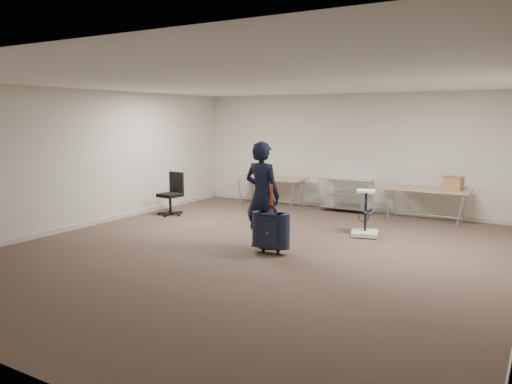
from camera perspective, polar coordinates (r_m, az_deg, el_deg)
The scene contains 10 objects.
ground at distance 8.45m, azimuth -0.05°, elevation -6.84°, with size 9.00×9.00×0.00m, color #3F2F26.
room_shell at distance 9.61m, azimuth 4.19°, elevation -4.65°, with size 8.00×9.00×9.00m.
folding_table_left at distance 12.61m, azimuth 1.73°, elevation 1.44°, with size 1.80×0.75×0.73m.
folding_table_right at distance 11.29m, azimuth 18.85°, elevation 0.13°, with size 1.80×0.75×0.73m.
wire_shelf at distance 12.08m, azimuth 10.21°, elevation -0.15°, with size 1.22×0.47×0.80m.
person at distance 8.54m, azimuth 0.71°, elevation -0.35°, with size 0.67×0.44×1.84m, color black.
suitcase at distance 8.24m, azimuth 1.71°, elevation -4.40°, with size 0.44×0.28×1.16m.
office_chair at distance 11.69m, azimuth -9.62°, elevation -1.14°, with size 0.59×0.59×0.98m.
equipment_cart at distance 9.68m, azimuth 12.36°, elevation -3.62°, with size 0.59×0.59×0.89m.
cardboard_box at distance 11.22m, azimuth 21.59°, elevation 0.94°, with size 0.38×0.28×0.28m, color olive.
Camera 1 is at (4.17, -6.99, 2.25)m, focal length 35.00 mm.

